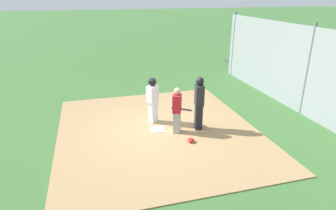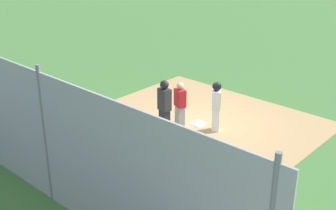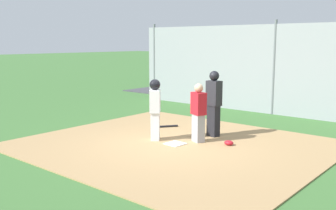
{
  "view_description": "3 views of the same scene",
  "coord_description": "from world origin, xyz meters",
  "px_view_note": "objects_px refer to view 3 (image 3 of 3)",
  "views": [
    {
      "loc": [
        -8.48,
        1.99,
        4.33
      ],
      "look_at": [
        0.38,
        -0.46,
        0.73
      ],
      "focal_mm": 31.1,
      "sensor_mm": 36.0,
      "label": 1
    },
    {
      "loc": [
        8.1,
        -10.41,
        6.2
      ],
      "look_at": [
        -0.44,
        -0.97,
        0.88
      ],
      "focal_mm": 47.82,
      "sensor_mm": 36.0,
      "label": 2
    },
    {
      "loc": [
        -6.0,
        7.45,
        2.59
      ],
      "look_at": [
        0.61,
        -0.45,
        0.91
      ],
      "focal_mm": 41.7,
      "sensor_mm": 36.0,
      "label": 3
    }
  ],
  "objects_px": {
    "home_plate": "(175,144)",
    "umpire": "(214,102)",
    "parked_car_green": "(245,82)",
    "baseball_bat": "(165,126)",
    "catcher": "(198,112)",
    "catcher_mask": "(229,143)",
    "runner": "(155,106)",
    "parked_car_white": "(198,80)"
  },
  "relations": [
    {
      "from": "baseball_bat",
      "to": "catcher_mask",
      "type": "height_order",
      "value": "catcher_mask"
    },
    {
      "from": "runner",
      "to": "parked_car_white",
      "type": "distance_m",
      "value": 10.36
    },
    {
      "from": "catcher",
      "to": "parked_car_white",
      "type": "relative_size",
      "value": 0.35
    },
    {
      "from": "catcher_mask",
      "to": "parked_car_white",
      "type": "bearing_deg",
      "value": -50.36
    },
    {
      "from": "catcher",
      "to": "parked_car_green",
      "type": "bearing_deg",
      "value": -134.9
    },
    {
      "from": "parked_car_green",
      "to": "parked_car_white",
      "type": "xyz_separation_m",
      "value": [
        2.39,
        0.62,
        0.0
      ]
    },
    {
      "from": "home_plate",
      "to": "parked_car_white",
      "type": "relative_size",
      "value": 0.1
    },
    {
      "from": "catcher",
      "to": "runner",
      "type": "relative_size",
      "value": 0.94
    },
    {
      "from": "runner",
      "to": "catcher_mask",
      "type": "height_order",
      "value": "runner"
    },
    {
      "from": "catcher",
      "to": "parked_car_green",
      "type": "xyz_separation_m",
      "value": [
        3.65,
        -9.08,
        -0.19
      ]
    },
    {
      "from": "parked_car_green",
      "to": "baseball_bat",
      "type": "bearing_deg",
      "value": -84.88
    },
    {
      "from": "catcher_mask",
      "to": "catcher",
      "type": "bearing_deg",
      "value": 15.1
    },
    {
      "from": "runner",
      "to": "parked_car_green",
      "type": "distance_m",
      "value": 10.02
    },
    {
      "from": "parked_car_green",
      "to": "parked_car_white",
      "type": "bearing_deg",
      "value": -173.1
    },
    {
      "from": "runner",
      "to": "parked_car_white",
      "type": "bearing_deg",
      "value": 82.02
    },
    {
      "from": "home_plate",
      "to": "baseball_bat",
      "type": "distance_m",
      "value": 1.96
    },
    {
      "from": "umpire",
      "to": "baseball_bat",
      "type": "relative_size",
      "value": 2.17
    },
    {
      "from": "umpire",
      "to": "runner",
      "type": "bearing_deg",
      "value": -25.33
    },
    {
      "from": "umpire",
      "to": "baseball_bat",
      "type": "bearing_deg",
      "value": -79.39
    },
    {
      "from": "catcher",
      "to": "runner",
      "type": "xyz_separation_m",
      "value": [
        0.98,
        0.57,
        0.13
      ]
    },
    {
      "from": "runner",
      "to": "baseball_bat",
      "type": "relative_size",
      "value": 1.95
    },
    {
      "from": "home_plate",
      "to": "umpire",
      "type": "xyz_separation_m",
      "value": [
        -0.27,
        -1.32,
        0.94
      ]
    },
    {
      "from": "baseball_bat",
      "to": "parked_car_green",
      "type": "relative_size",
      "value": 0.19
    },
    {
      "from": "home_plate",
      "to": "runner",
      "type": "xyz_separation_m",
      "value": [
        0.67,
        0.01,
        0.9
      ]
    },
    {
      "from": "umpire",
      "to": "runner",
      "type": "relative_size",
      "value": 1.11
    },
    {
      "from": "catcher_mask",
      "to": "parked_car_white",
      "type": "xyz_separation_m",
      "value": [
        6.83,
        -8.25,
        0.52
      ]
    },
    {
      "from": "catcher_mask",
      "to": "parked_car_white",
      "type": "distance_m",
      "value": 10.72
    },
    {
      "from": "parked_car_white",
      "to": "baseball_bat",
      "type": "bearing_deg",
      "value": -56.63
    },
    {
      "from": "catcher",
      "to": "runner",
      "type": "bearing_deg",
      "value": -36.32
    },
    {
      "from": "catcher",
      "to": "parked_car_white",
      "type": "distance_m",
      "value": 10.4
    },
    {
      "from": "parked_car_white",
      "to": "umpire",
      "type": "bearing_deg",
      "value": -47.62
    },
    {
      "from": "catcher",
      "to": "runner",
      "type": "distance_m",
      "value": 1.14
    },
    {
      "from": "baseball_bat",
      "to": "parked_car_white",
      "type": "distance_m",
      "value": 8.85
    },
    {
      "from": "runner",
      "to": "parked_car_green",
      "type": "xyz_separation_m",
      "value": [
        2.68,
        -9.65,
        -0.33
      ]
    },
    {
      "from": "runner",
      "to": "parked_car_green",
      "type": "relative_size",
      "value": 0.37
    },
    {
      "from": "home_plate",
      "to": "catcher",
      "type": "relative_size",
      "value": 0.29
    },
    {
      "from": "baseball_bat",
      "to": "runner",
      "type": "bearing_deg",
      "value": 67.33
    },
    {
      "from": "umpire",
      "to": "catcher_mask",
      "type": "relative_size",
      "value": 7.45
    },
    {
      "from": "catcher",
      "to": "catcher_mask",
      "type": "bearing_deg",
      "value": 128.29
    },
    {
      "from": "catcher",
      "to": "catcher_mask",
      "type": "relative_size",
      "value": 6.3
    },
    {
      "from": "home_plate",
      "to": "parked_car_green",
      "type": "relative_size",
      "value": 0.1
    },
    {
      "from": "baseball_bat",
      "to": "parked_car_white",
      "type": "relative_size",
      "value": 0.19
    }
  ]
}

